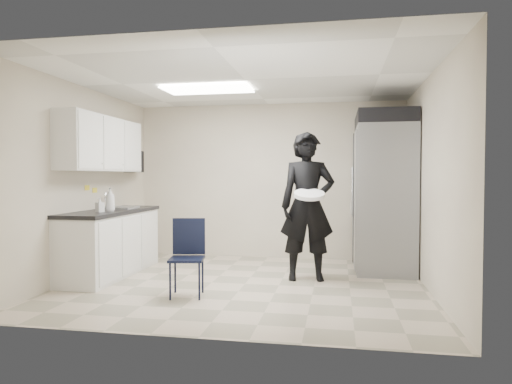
% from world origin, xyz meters
% --- Properties ---
extents(floor, '(4.50, 4.50, 0.00)m').
position_xyz_m(floor, '(0.00, 0.00, 0.00)').
color(floor, '#B7A590').
rests_on(floor, ground).
extents(ceiling, '(4.50, 4.50, 0.00)m').
position_xyz_m(ceiling, '(0.00, 0.00, 2.60)').
color(ceiling, white).
rests_on(ceiling, back_wall).
extents(back_wall, '(4.50, 0.00, 4.50)m').
position_xyz_m(back_wall, '(0.00, 2.00, 1.30)').
color(back_wall, beige).
rests_on(back_wall, floor).
extents(left_wall, '(0.00, 4.00, 4.00)m').
position_xyz_m(left_wall, '(-2.25, 0.00, 1.30)').
color(left_wall, beige).
rests_on(left_wall, floor).
extents(right_wall, '(0.00, 4.00, 4.00)m').
position_xyz_m(right_wall, '(2.25, 0.00, 1.30)').
color(right_wall, beige).
rests_on(right_wall, floor).
extents(ceiling_panel, '(1.20, 0.60, 0.02)m').
position_xyz_m(ceiling_panel, '(-0.60, 0.40, 2.57)').
color(ceiling_panel, white).
rests_on(ceiling_panel, ceiling).
extents(lower_counter, '(0.60, 1.90, 0.86)m').
position_xyz_m(lower_counter, '(-1.95, 0.20, 0.43)').
color(lower_counter, silver).
rests_on(lower_counter, floor).
extents(countertop, '(0.64, 1.95, 0.05)m').
position_xyz_m(countertop, '(-1.95, 0.20, 0.89)').
color(countertop, black).
rests_on(countertop, lower_counter).
extents(sink, '(0.42, 0.40, 0.14)m').
position_xyz_m(sink, '(-1.93, 0.45, 0.87)').
color(sink, gray).
rests_on(sink, countertop).
extents(faucet, '(0.02, 0.02, 0.24)m').
position_xyz_m(faucet, '(-2.13, 0.45, 1.02)').
color(faucet, silver).
rests_on(faucet, countertop).
extents(upper_cabinets, '(0.35, 1.80, 0.75)m').
position_xyz_m(upper_cabinets, '(-2.08, 0.20, 1.83)').
color(upper_cabinets, silver).
rests_on(upper_cabinets, left_wall).
extents(towel_dispenser, '(0.22, 0.30, 0.35)m').
position_xyz_m(towel_dispenser, '(-2.14, 1.35, 1.62)').
color(towel_dispenser, black).
rests_on(towel_dispenser, left_wall).
extents(notice_sticker_left, '(0.00, 0.12, 0.07)m').
position_xyz_m(notice_sticker_left, '(-2.24, 0.10, 1.22)').
color(notice_sticker_left, yellow).
rests_on(notice_sticker_left, left_wall).
extents(notice_sticker_right, '(0.00, 0.12, 0.07)m').
position_xyz_m(notice_sticker_right, '(-2.24, 0.30, 1.18)').
color(notice_sticker_right, yellow).
rests_on(notice_sticker_right, left_wall).
extents(commercial_fridge, '(0.80, 1.35, 2.10)m').
position_xyz_m(commercial_fridge, '(1.83, 1.27, 1.05)').
color(commercial_fridge, gray).
rests_on(commercial_fridge, floor).
extents(fridge_compressor, '(0.80, 1.35, 0.20)m').
position_xyz_m(fridge_compressor, '(1.83, 1.27, 2.20)').
color(fridge_compressor, black).
rests_on(fridge_compressor, commercial_fridge).
extents(folding_chair, '(0.44, 0.44, 0.86)m').
position_xyz_m(folding_chair, '(-0.54, -0.71, 0.43)').
color(folding_chair, black).
rests_on(folding_chair, floor).
extents(man_tuxedo, '(0.79, 0.59, 1.97)m').
position_xyz_m(man_tuxedo, '(0.77, 0.38, 0.98)').
color(man_tuxedo, black).
rests_on(man_tuxedo, floor).
extents(bucket_lid, '(0.45, 0.45, 0.05)m').
position_xyz_m(bucket_lid, '(0.81, 0.14, 1.15)').
color(bucket_lid, white).
rests_on(bucket_lid, man_tuxedo).
extents(soap_bottle_a, '(0.17, 0.17, 0.32)m').
position_xyz_m(soap_bottle_a, '(-1.82, -0.05, 1.07)').
color(soap_bottle_a, silver).
rests_on(soap_bottle_a, countertop).
extents(soap_bottle_b, '(0.12, 0.12, 0.19)m').
position_xyz_m(soap_bottle_b, '(-1.89, -0.20, 1.01)').
color(soap_bottle_b, '#A1A0AB').
rests_on(soap_bottle_b, countertop).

